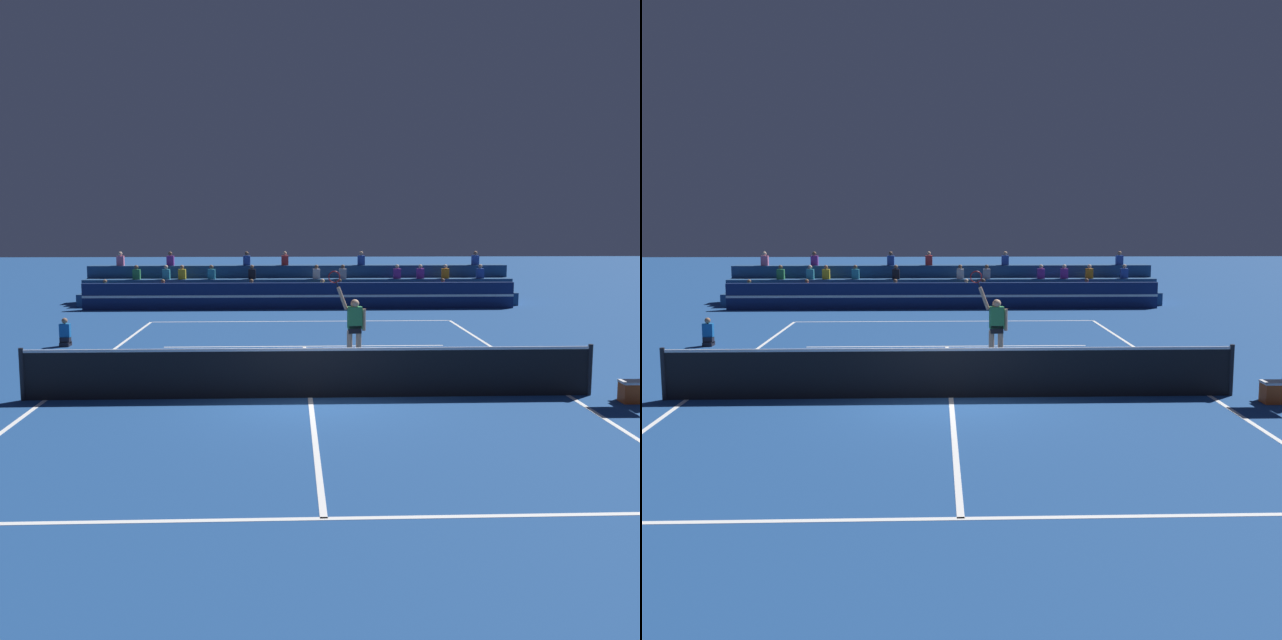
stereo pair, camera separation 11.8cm
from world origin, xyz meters
The scene contains 9 objects.
ground_plane centered at (0.00, 0.00, 0.00)m, with size 120.00×120.00×0.00m, color navy.
court_lines centered at (0.00, 0.00, 0.00)m, with size 11.10×23.90×0.01m.
tennis_net centered at (0.00, 0.00, 0.54)m, with size 12.00×0.10×1.10m.
sponsor_banner_wall centered at (0.00, 15.76, 0.55)m, with size 18.00×0.26×1.10m.
bleacher_stand centered at (-0.01, 18.29, 0.65)m, with size 19.00×2.85×2.28m.
ball_kid_courtside centered at (-7.06, 6.74, 0.33)m, with size 0.30×0.36×0.84m.
tennis_player centered at (1.21, 3.46, 0.99)m, with size 1.01×0.33×2.48m.
tennis_ball centered at (4.10, 2.69, 0.03)m, with size 0.07×0.07×0.07m, color #C6DB33.
equipment_cooler centered at (6.59, -0.67, 0.23)m, with size 0.50×0.38×0.45m.
Camera 1 is at (-0.41, -15.36, 3.72)m, focal length 42.00 mm.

